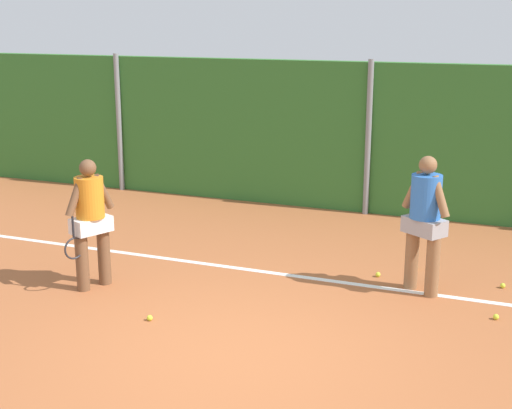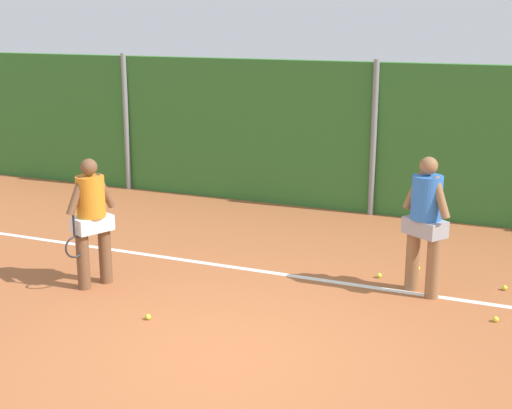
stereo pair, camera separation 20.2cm
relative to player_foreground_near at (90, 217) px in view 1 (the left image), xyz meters
The scene contains 12 objects.
ground_plane 2.68m from the player_foreground_near, 14.90° to the left, with size 26.34×26.34×0.00m, color #A85B33.
hedge_fence_backdrop 5.49m from the player_foreground_near, 63.72° to the left, with size 17.12×0.25×2.61m, color #33702D.
fence_post_left 5.38m from the player_foreground_near, 117.98° to the left, with size 0.10×0.10×2.67m, color gray.
fence_post_center 5.33m from the player_foreground_near, 62.88° to the left, with size 0.10×0.10×2.67m, color gray.
court_baseline_paint 2.91m from the player_foreground_near, 28.38° to the left, with size 12.51×0.10×0.01m, color white.
player_foreground_near is the anchor object (origin of this frame).
player_midcourt 4.15m from the player_foreground_near, 19.12° to the left, with size 0.64×0.52×1.74m.
tennis_ball_0 1.64m from the player_foreground_near, 29.49° to the right, with size 0.07×0.07×0.07m, color #CCDB33.
tennis_ball_2 5.30m from the player_foreground_near, 20.98° to the left, with size 0.07×0.07×0.07m, color #CCDB33.
tennis_ball_4 5.01m from the player_foreground_near, ahead, with size 0.07×0.07×0.07m, color #CCDB33.
tennis_ball_5 4.41m from the player_foreground_near, 30.19° to the left, with size 0.07×0.07×0.07m, color #CCDB33.
tennis_ball_7 3.82m from the player_foreground_near, 27.04° to the left, with size 0.07×0.07×0.07m, color #CCDB33.
Camera 1 is at (2.69, -6.19, 3.38)m, focal length 50.63 mm.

